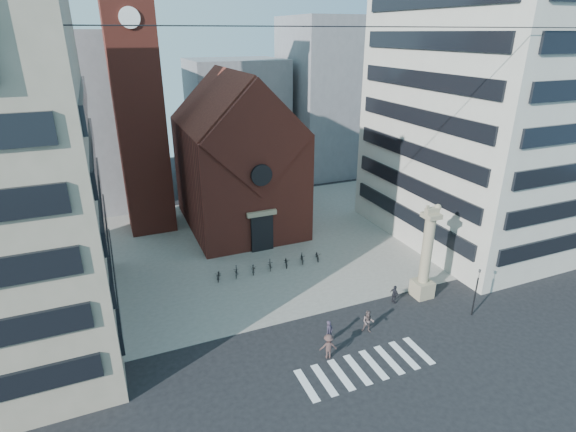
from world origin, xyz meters
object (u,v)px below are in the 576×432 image
object	(u,v)px
traffic_light	(476,291)
pedestrian_2	(395,294)
scooter_0	(219,275)
pedestrian_1	(368,322)
lion_column	(426,261)
pedestrian_0	(329,332)

from	to	relation	value
traffic_light	pedestrian_2	world-z (taller)	traffic_light
scooter_0	pedestrian_1	bearing A→B (deg)	-36.56
lion_column	pedestrian_2	distance (m)	3.91
lion_column	pedestrian_1	xyz separation A→B (m)	(-7.18, -2.59, -2.52)
pedestrian_1	pedestrian_2	world-z (taller)	pedestrian_1
pedestrian_0	pedestrian_2	world-z (taller)	pedestrian_0
pedestrian_2	scooter_0	bearing A→B (deg)	44.92
traffic_light	pedestrian_1	xyz separation A→B (m)	(-9.17, 1.41, -1.35)
lion_column	pedestrian_1	world-z (taller)	lion_column
pedestrian_1	traffic_light	bearing A→B (deg)	27.04
pedestrian_0	scooter_0	xyz separation A→B (m)	(-5.30, 12.25, -0.47)
traffic_light	pedestrian_0	size ratio (longest dim) A/B	2.25
pedestrian_0	lion_column	bearing A→B (deg)	-12.48
lion_column	pedestrian_0	bearing A→B (deg)	-166.12
traffic_light	pedestrian_1	world-z (taller)	traffic_light
traffic_light	pedestrian_2	xyz separation A→B (m)	(-4.89, 4.00, -1.45)
pedestrian_2	pedestrian_1	bearing A→B (deg)	112.69
pedestrian_1	pedestrian_2	size ratio (longest dim) A/B	1.12
pedestrian_2	traffic_light	bearing A→B (deg)	-137.79
lion_column	pedestrian_2	size ratio (longest dim) A/B	5.17
pedestrian_1	scooter_0	distance (m)	15.02
pedestrian_2	lion_column	bearing A→B (deg)	-98.53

